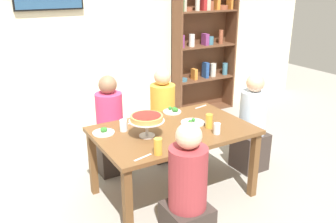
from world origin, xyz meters
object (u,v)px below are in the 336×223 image
object	(u,v)px
diner_far_left	(110,132)
salad_plate_far_diner	(193,122)
water_glass_clear_near	(123,125)
cutlery_fork_near	(201,107)
beer_glass_amber_short	(158,146)
salad_plate_spare	(104,132)
cutlery_knife_near	(135,122)
diner_head_east	(251,130)
cutlery_fork_far	(178,149)
salad_plate_near_diner	(173,111)
cutlery_knife_far	(143,157)
diner_far_right	(163,121)
beer_glass_amber_tall	(209,121)
deep_dish_pizza_stand	(147,119)
water_glass_clear_far	(217,129)
dining_table	(173,137)
diner_near_left	(187,201)
bookshelf	(203,43)

from	to	relation	value
diner_far_left	salad_plate_far_diner	distance (m)	1.01
water_glass_clear_near	cutlery_fork_near	size ratio (longest dim) A/B	0.62
beer_glass_amber_short	salad_plate_spare	bearing A→B (deg)	110.19
water_glass_clear_near	cutlery_knife_near	bearing A→B (deg)	38.31
diner_head_east	cutlery_fork_far	bearing A→B (deg)	18.93
cutlery_knife_near	salad_plate_near_diner	bearing A→B (deg)	174.51
salad_plate_spare	cutlery_fork_near	xyz separation A→B (m)	(1.24, 0.16, -0.02)
salad_plate_near_diner	cutlery_knife_far	size ratio (longest dim) A/B	1.11
diner_far_right	salad_plate_spare	distance (m)	1.13
salad_plate_near_diner	water_glass_clear_near	xyz separation A→B (m)	(-0.68, -0.21, 0.04)
beer_glass_amber_tall	beer_glass_amber_short	xyz separation A→B (m)	(-0.72, -0.26, 0.00)
deep_dish_pizza_stand	diner_head_east	bearing A→B (deg)	2.41
diner_head_east	water_glass_clear_far	size ratio (longest dim) A/B	10.73
dining_table	water_glass_clear_near	size ratio (longest dim) A/B	13.55
salad_plate_spare	cutlery_knife_far	distance (m)	0.65
salad_plate_spare	beer_glass_amber_tall	size ratio (longest dim) A/B	1.49
diner_head_east	diner_near_left	bearing A→B (deg)	30.17
water_glass_clear_near	cutlery_fork_far	bearing A→B (deg)	-67.55
beer_glass_amber_short	water_glass_clear_far	bearing A→B (deg)	7.73
bookshelf	beer_glass_amber_tall	world-z (taller)	bookshelf
deep_dish_pizza_stand	cutlery_knife_near	size ratio (longest dim) A/B	1.85
water_glass_clear_far	cutlery_fork_near	bearing A→B (deg)	65.99
diner_near_left	cutlery_knife_far	size ratio (longest dim) A/B	6.39
salad_plate_spare	diner_far_right	bearing A→B (deg)	29.83
diner_far_left	water_glass_clear_far	distance (m)	1.32
cutlery_knife_far	water_glass_clear_near	bearing A→B (deg)	67.63
bookshelf	diner_near_left	distance (m)	3.60
salad_plate_spare	cutlery_knife_far	bearing A→B (deg)	-81.26
diner_far_right	salad_plate_near_diner	distance (m)	0.47
bookshelf	salad_plate_far_diner	xyz separation A→B (m)	(-1.55, -2.00, -0.40)
diner_far_right	diner_head_east	xyz separation A→B (m)	(0.75, -0.76, 0.00)
salad_plate_near_diner	cutlery_fork_near	world-z (taller)	salad_plate_near_diner
bookshelf	beer_glass_amber_short	xyz separation A→B (m)	(-2.19, -2.43, -0.34)
bookshelf	diner_far_right	xyz separation A→B (m)	(-1.47, -1.23, -0.66)
deep_dish_pizza_stand	cutlery_fork_near	size ratio (longest dim) A/B	1.85
water_glass_clear_near	diner_head_east	bearing A→B (deg)	-6.42
water_glass_clear_far	cutlery_fork_near	world-z (taller)	water_glass_clear_far
bookshelf	deep_dish_pizza_stand	distance (m)	2.94
diner_near_left	diner_far_right	bearing A→B (deg)	-23.07
bookshelf	diner_far_right	world-z (taller)	bookshelf
diner_near_left	water_glass_clear_near	size ratio (longest dim) A/B	10.26
dining_table	water_glass_clear_far	distance (m)	0.45
diner_far_left	beer_glass_amber_short	distance (m)	1.24
dining_table	diner_near_left	world-z (taller)	diner_near_left
water_glass_clear_near	cutlery_fork_far	size ratio (longest dim) A/B	0.62
bookshelf	diner_far_left	distance (m)	2.57
diner_near_left	deep_dish_pizza_stand	world-z (taller)	diner_near_left
salad_plate_near_diner	water_glass_clear_far	xyz separation A→B (m)	(0.06, -0.72, 0.03)
diner_far_right	water_glass_clear_far	world-z (taller)	diner_far_right
water_glass_clear_far	diner_far_left	bearing A→B (deg)	120.70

